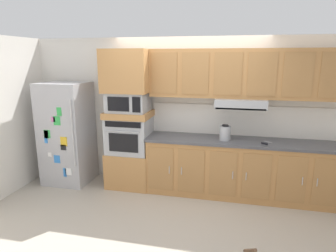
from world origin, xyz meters
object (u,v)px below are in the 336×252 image
Objects in this scene: built_in_oven at (130,135)px; microwave at (129,102)px; refrigerator at (67,133)px; screwdriver at (265,143)px; electric_kettle at (225,133)px.

microwave is at bearing -0.77° from built_in_oven.
refrigerator is 10.56× the size of screwdriver.
refrigerator reaches higher than screwdriver.
microwave is (1.13, 0.07, 0.58)m from refrigerator.
built_in_oven is 2.92× the size of electric_kettle.
refrigerator is 1.27m from microwave.
screwdriver is at bearing -3.90° from microwave.
microwave is 3.86× the size of screwdriver.
refrigerator is 7.33× the size of electric_kettle.
refrigerator is 2.51× the size of built_in_oven.
built_in_oven is (1.13, 0.07, 0.02)m from refrigerator.
electric_kettle is at bearing 170.29° from screwdriver.
refrigerator reaches higher than microwave.
built_in_oven is at bearing 176.10° from screwdriver.
microwave reaches higher than built_in_oven.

